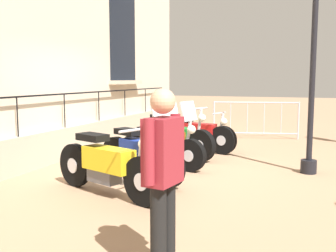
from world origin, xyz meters
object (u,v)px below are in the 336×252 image
Objects in this scene: motorcycle_blue at (141,155)px; crowd_barrier at (256,119)px; pedestrian_walking at (163,171)px; motorcycle_orange at (163,146)px; lamppost at (315,8)px; motorcycle_red at (194,134)px; motorcycle_green at (173,138)px; motorcycle_yellow at (107,166)px.

motorcycle_blue reaches higher than crowd_barrier.
pedestrian_walking is at bearing -62.33° from motorcycle_blue.
pedestrian_walking reaches higher than crowd_barrier.
lamppost reaches higher than motorcycle_orange.
lamppost is at bearing 75.33° from pedestrian_walking.
crowd_barrier reaches higher than motorcycle_red.
motorcycle_green is 1.29× the size of pedestrian_walking.
pedestrian_walking is (1.65, -4.92, 0.49)m from motorcycle_green.
motorcycle_orange is (0.10, 1.99, -0.03)m from motorcycle_yellow.
pedestrian_walking is at bearing -49.68° from motorcycle_yellow.
lamppost is at bearing -29.04° from motorcycle_red.
motorcycle_green is at bearing 94.49° from motorcycle_blue.
motorcycle_orange is (-0.00, 1.03, -0.02)m from motorcycle_blue.
pedestrian_walking is at bearing -87.55° from crowd_barrier.
motorcycle_orange is 0.89× the size of motorcycle_green.
lamppost is at bearing 29.82° from motorcycle_blue.
motorcycle_red is 0.46× the size of lamppost.
lamppost reaches higher than pedestrian_walking.
lamppost reaches higher than motorcycle_yellow.
pedestrian_walking is (1.49, -2.83, 0.48)m from motorcycle_blue.
motorcycle_orange is at bearing -81.41° from motorcycle_green.
motorcycle_yellow is 6.44m from crowd_barrier.
pedestrian_walking is (1.59, -1.87, 0.47)m from motorcycle_yellow.
crowd_barrier is (1.24, 6.32, 0.12)m from motorcycle_yellow.
motorcycle_yellow is 1.00× the size of motorcycle_green.
motorcycle_red is at bearing 87.87° from motorcycle_yellow.
motorcycle_orange reaches higher than motorcycle_green.
motorcycle_red is 3.86m from lamppost.
motorcycle_yellow is 1.13× the size of motorcycle_blue.
lamppost is (2.62, 0.47, 2.49)m from motorcycle_orange.
motorcycle_green reaches higher than motorcycle_red.
motorcycle_orange is 4.48m from crowd_barrier.
motorcycle_blue is 0.86× the size of motorcycle_red.
lamppost reaches higher than motorcycle_red.
motorcycle_yellow is 3.04m from motorcycle_green.
lamppost is 4.90m from pedestrian_walking.
lamppost reaches higher than motorcycle_green.
lamppost is at bearing -11.79° from motorcycle_green.
motorcycle_orange is 3.65m from lamppost.
motorcycle_orange is 0.80× the size of crowd_barrier.
motorcycle_blue is at bearing -150.18° from lamppost.
lamppost reaches higher than motorcycle_blue.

